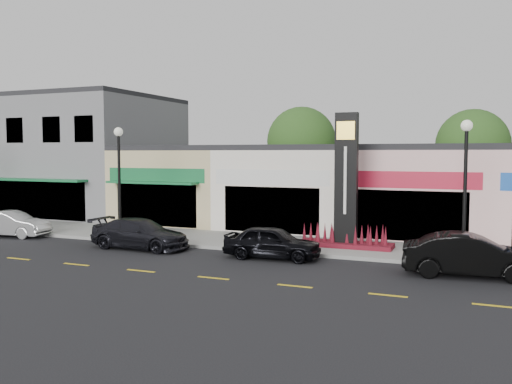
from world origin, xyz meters
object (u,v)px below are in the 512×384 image
at_px(car_white_van, 11,224).
at_px(lamp_west_near, 119,171).
at_px(pylon_sign, 346,200).
at_px(car_dark_sedan, 140,234).
at_px(car_black_sedan, 272,242).
at_px(car_black_conv, 470,256).
at_px(lamp_east_near, 465,176).

bearing_deg(car_white_van, lamp_west_near, -87.80).
distance_m(pylon_sign, car_dark_sedan, 9.47).
xyz_separation_m(car_white_van, car_black_sedan, (14.68, -0.27, 0.02)).
distance_m(car_dark_sedan, car_black_conv, 14.03).
xyz_separation_m(lamp_east_near, pylon_sign, (-5.00, 1.70, -1.20)).
bearing_deg(car_dark_sedan, lamp_west_near, 57.05).
bearing_deg(car_black_sedan, pylon_sign, -39.55).
bearing_deg(car_white_van, lamp_east_near, -95.77).
relative_size(car_dark_sedan, car_black_conv, 1.02).
height_order(lamp_east_near, car_black_conv, lamp_east_near).
bearing_deg(pylon_sign, car_black_conv, -34.03).
height_order(lamp_west_near, car_white_van, lamp_west_near).
bearing_deg(pylon_sign, car_black_sedan, -126.59).
relative_size(lamp_east_near, car_dark_sedan, 1.16).
distance_m(lamp_west_near, car_black_conv, 16.61).
height_order(car_black_sedan, car_black_conv, car_black_conv).
bearing_deg(pylon_sign, lamp_east_near, -18.75).
xyz_separation_m(lamp_west_near, pylon_sign, (11.00, 1.70, -1.20)).
bearing_deg(pylon_sign, car_white_van, -170.43).
bearing_deg(car_black_conv, lamp_west_near, 77.90).
distance_m(pylon_sign, car_black_conv, 6.55).
xyz_separation_m(car_white_van, car_dark_sedan, (8.27, -0.39, 0.02)).
bearing_deg(pylon_sign, lamp_west_near, -171.23).
relative_size(lamp_east_near, car_black_conv, 1.18).
height_order(pylon_sign, car_dark_sedan, pylon_sign).
xyz_separation_m(pylon_sign, car_white_van, (-17.02, -2.87, -1.61)).
bearing_deg(lamp_east_near, pylon_sign, 161.25).
relative_size(lamp_east_near, car_black_sedan, 1.36).
relative_size(lamp_west_near, lamp_east_near, 1.00).
xyz_separation_m(car_dark_sedan, car_black_conv, (14.03, -0.31, 0.08)).
bearing_deg(pylon_sign, car_dark_sedan, -159.58).
relative_size(car_white_van, car_black_conv, 0.88).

